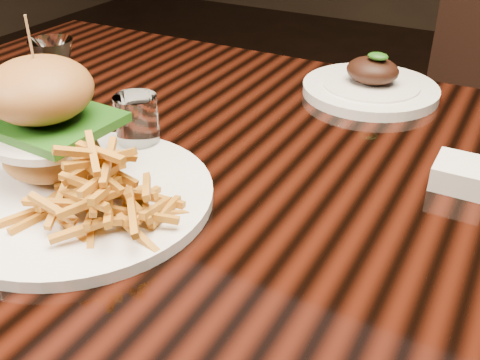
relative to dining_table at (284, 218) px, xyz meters
The scene contains 6 objects.
dining_table is the anchor object (origin of this frame).
burger_plate 0.31m from the dining_table, 136.96° to the right, with size 0.34×0.34×0.22m.
ramekin 0.25m from the dining_table, 20.31° to the left, with size 0.07×0.07×0.03m, color white.
wine_glass 0.38m from the dining_table, 164.96° to the right, with size 0.06×0.06×0.16m.
water_tumbler 0.25m from the dining_table, 169.34° to the right, with size 0.06×0.06×0.08m, color white.
far_dish 0.34m from the dining_table, 87.20° to the left, with size 0.24×0.24×0.08m.
Camera 1 is at (0.26, -0.62, 1.14)m, focal length 42.00 mm.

